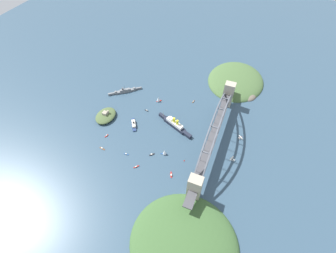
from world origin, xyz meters
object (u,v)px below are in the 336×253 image
(ocean_liner, at_px, (175,124))
(small_boat_7, at_px, (107,136))
(seaplane_second_in_formation, at_px, (232,159))
(small_boat_0, at_px, (152,154))
(small_boat_9, at_px, (193,102))
(small_boat_8, at_px, (136,167))
(small_boat_6, at_px, (147,111))
(naval_cruiser, at_px, (125,91))
(seaplane_taxiing_near_bridge, at_px, (240,138))
(fort_island_mid_harbor, at_px, (106,116))
(small_boat_3, at_px, (126,154))
(small_boat_2, at_px, (158,99))
(harbor_arch_bridge, at_px, (214,133))
(small_boat_5, at_px, (102,148))
(channel_marker_buoy, at_px, (184,160))
(small_boat_1, at_px, (171,175))
(small_boat_4, at_px, (165,152))

(ocean_liner, relative_size, small_boat_7, 9.75)
(seaplane_second_in_formation, bearing_deg, ocean_liner, 74.50)
(small_boat_0, distance_m, small_boat_9, 144.28)
(small_boat_0, relative_size, small_boat_8, 0.97)
(small_boat_6, distance_m, small_boat_9, 92.88)
(small_boat_6, height_order, small_boat_9, small_boat_6)
(naval_cruiser, height_order, seaplane_taxiing_near_bridge, naval_cruiser)
(seaplane_second_in_formation, height_order, small_boat_6, seaplane_second_in_formation)
(fort_island_mid_harbor, bearing_deg, naval_cruiser, 1.22)
(small_boat_3, bearing_deg, small_boat_2, 0.51)
(harbor_arch_bridge, bearing_deg, small_boat_3, 121.11)
(harbor_arch_bridge, relative_size, small_boat_6, 32.06)
(harbor_arch_bridge, relative_size, small_boat_2, 21.10)
(small_boat_5, relative_size, channel_marker_buoy, 4.03)
(small_boat_1, distance_m, small_boat_5, 123.31)
(small_boat_2, height_order, small_boat_7, small_boat_2)
(small_boat_0, xyz_separation_m, small_boat_9, (142.31, -23.77, -0.15))
(small_boat_6, bearing_deg, small_boat_7, 154.70)
(naval_cruiser, relative_size, channel_marker_buoy, 19.93)
(small_boat_1, xyz_separation_m, small_boat_4, (31.45, 23.88, 4.75))
(seaplane_taxiing_near_bridge, bearing_deg, small_boat_9, 61.48)
(fort_island_mid_harbor, relative_size, seaplane_second_in_formation, 4.39)
(small_boat_6, height_order, small_boat_7, small_boat_6)
(naval_cruiser, bearing_deg, small_boat_1, -131.85)
(small_boat_4, xyz_separation_m, channel_marker_buoy, (-0.16, -33.71, -4.37))
(seaplane_taxiing_near_bridge, relative_size, small_boat_9, 1.05)
(small_boat_5, xyz_separation_m, small_boat_7, (25.55, 7.34, 0.09))
(small_boat_0, height_order, small_boat_1, small_boat_0)
(small_boat_5, bearing_deg, small_boat_8, -98.26)
(seaplane_taxiing_near_bridge, bearing_deg, small_boat_4, 126.01)
(small_boat_1, xyz_separation_m, small_boat_2, (140.45, 82.42, 5.01))
(small_boat_5, bearing_deg, small_boat_6, -16.14)
(small_boat_3, bearing_deg, channel_marker_buoy, -75.42)
(fort_island_mid_harbor, distance_m, channel_marker_buoy, 168.03)
(channel_marker_buoy, bearing_deg, seaplane_taxiing_near_bridge, -43.25)
(small_boat_1, relative_size, small_boat_6, 1.25)
(small_boat_2, xyz_separation_m, small_boat_8, (-147.74, -26.89, -4.96))
(small_boat_5, relative_size, small_boat_6, 1.35)
(naval_cruiser, distance_m, small_boat_9, 139.64)
(harbor_arch_bridge, xyz_separation_m, seaplane_second_in_formation, (-19.39, -38.42, -25.78))
(fort_island_mid_harbor, distance_m, small_boat_7, 44.63)
(small_boat_6, bearing_deg, harbor_arch_bridge, -101.41)
(small_boat_2, distance_m, small_boat_5, 143.92)
(small_boat_3, xyz_separation_m, small_boat_8, (-14.89, -25.70, 0.08))
(small_boat_6, xyz_separation_m, small_boat_8, (-115.72, -37.11, -0.05))
(ocean_liner, distance_m, channel_marker_buoy, 72.99)
(small_boat_0, xyz_separation_m, channel_marker_buoy, (8.79, -52.44, 0.29))
(fort_island_mid_harbor, bearing_deg, small_boat_3, -128.29)
(seaplane_second_in_formation, height_order, small_boat_2, small_boat_2)
(small_boat_3, bearing_deg, small_boat_7, 67.46)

